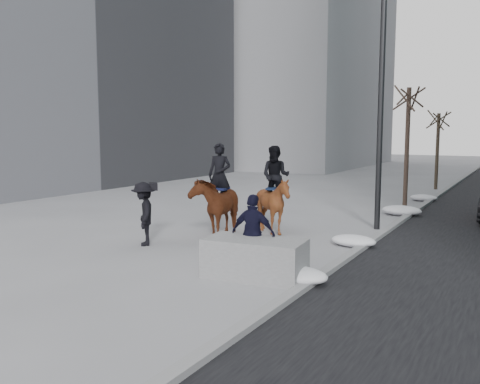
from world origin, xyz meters
The scene contains 12 objects.
ground centered at (0.00, 0.00, 0.00)m, with size 120.00×120.00×0.00m, color gray.
curb centered at (3.00, 10.00, 0.06)m, with size 0.25×90.00×0.12m, color gray.
building_left centered at (-19.00, 10.00, 10.00)m, with size 12.00×26.00×20.00m, color #595960.
planter centered at (1.77, -1.25, 0.43)m, with size 2.13×1.06×0.85m, color gray.
tree_near centered at (2.40, 10.65, 2.71)m, with size 1.20×1.20×5.42m, color #33251E, non-canonical shape.
tree_far centered at (2.40, 18.42, 2.27)m, with size 1.20×1.20×4.54m, color #33291E, non-canonical shape.
mounted_left centered at (-1.24, 2.00, 1.04)m, with size 1.37×2.30×2.78m.
mounted_right centered at (0.04, 3.21, 1.08)m, with size 1.69×1.83×2.70m.
feeder centered at (1.53, -0.88, 0.88)m, with size 1.05×0.89×1.75m.
camera_crew centered at (-2.37, 0.02, 0.89)m, with size 1.24×1.28×1.75m.
lamppost centered at (2.60, 5.57, 4.99)m, with size 0.25×0.80×9.09m.
snow_piles centered at (2.70, 5.74, 0.17)m, with size 1.45×15.08×0.37m.
Camera 1 is at (6.76, -10.62, 3.13)m, focal length 38.00 mm.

